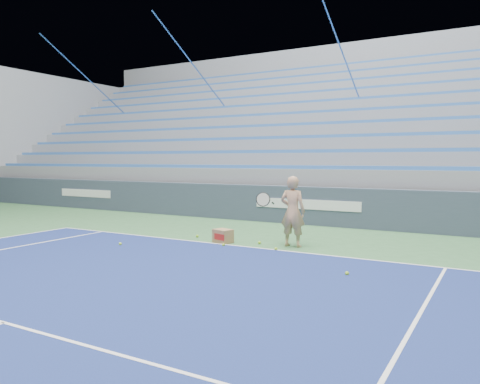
{
  "coord_description": "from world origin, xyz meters",
  "views": [
    {
      "loc": [
        4.97,
        3.18,
        1.89
      ],
      "look_at": [
        -0.28,
        12.38,
        1.15
      ],
      "focal_mm": 35.0,
      "sensor_mm": 36.0,
      "label": 1
    }
  ],
  "objects": [
    {
      "name": "tennis_ball_5",
      "position": [
        2.77,
        10.56,
        0.03
      ],
      "size": [
        0.07,
        0.07,
        0.07
      ],
      "primitive_type": "sphere",
      "color": "#AAD92C",
      "rests_on": "ground"
    },
    {
      "name": "sponsor_barrier",
      "position": [
        0.0,
        15.88,
        0.55
      ],
      "size": [
        30.0,
        0.32,
        1.1
      ],
      "color": "#354051",
      "rests_on": "ground"
    },
    {
      "name": "tennis_ball_3",
      "position": [
        0.87,
        11.88,
        0.03
      ],
      "size": [
        0.07,
        0.07,
        0.07
      ],
      "primitive_type": "sphere",
      "color": "#AAD92C",
      "rests_on": "ground"
    },
    {
      "name": "tennis_ball_4",
      "position": [
        -0.32,
        11.74,
        0.03
      ],
      "size": [
        0.07,
        0.07,
        0.07
      ],
      "primitive_type": "sphere",
      "color": "#AAD92C",
      "rests_on": "ground"
    },
    {
      "name": "ball_box",
      "position": [
        -0.57,
        12.11,
        0.15
      ],
      "size": [
        0.48,
        0.42,
        0.31
      ],
      "color": "olive",
      "rests_on": "ground"
    },
    {
      "name": "tennis_ball_2",
      "position": [
        -2.36,
        10.7,
        0.03
      ],
      "size": [
        0.07,
        0.07,
        0.07
      ],
      "primitive_type": "sphere",
      "color": "#AAD92C",
      "rests_on": "ground"
    },
    {
      "name": "tennis_ball_1",
      "position": [
        0.23,
        12.37,
        0.03
      ],
      "size": [
        0.07,
        0.07,
        0.07
      ],
      "primitive_type": "sphere",
      "color": "#AAD92C",
      "rests_on": "ground"
    },
    {
      "name": "tennis_ball_0",
      "position": [
        -1.49,
        12.42,
        0.03
      ],
      "size": [
        0.07,
        0.07,
        0.07
      ],
      "primitive_type": "sphere",
      "color": "#AAD92C",
      "rests_on": "ground"
    },
    {
      "name": "bleachers",
      "position": [
        0.0,
        21.6,
        2.36
      ],
      "size": [
        31.0,
        9.15,
        7.3
      ],
      "color": "gray",
      "rests_on": "ground"
    },
    {
      "name": "tennis_player",
      "position": [
        0.98,
        12.46,
        0.77
      ],
      "size": [
        0.89,
        0.81,
        1.54
      ],
      "color": "tan",
      "rests_on": "ground"
    }
  ]
}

